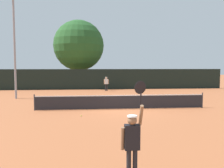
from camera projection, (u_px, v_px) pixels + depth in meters
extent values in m
plane|color=#9E5633|center=(121.00, 109.00, 16.26)|extent=(120.00, 120.00, 0.00)
cube|color=#232328|center=(121.00, 102.00, 16.23)|extent=(11.56, 0.03, 0.91)
cube|color=white|center=(121.00, 95.00, 16.19)|extent=(11.56, 0.04, 0.06)
cylinder|color=#333338|center=(34.00, 102.00, 15.70)|extent=(0.08, 0.08, 1.07)
cylinder|color=#333338|center=(202.00, 100.00, 16.75)|extent=(0.08, 0.08, 1.07)
cube|color=black|center=(107.00, 79.00, 30.08)|extent=(30.05, 0.12, 2.54)
cube|color=black|center=(132.00, 137.00, 5.94)|extent=(0.38, 0.22, 0.63)
sphere|color=#8C6647|center=(132.00, 120.00, 5.91)|extent=(0.24, 0.24, 0.24)
cylinder|color=white|center=(132.00, 116.00, 5.90)|extent=(0.25, 0.25, 0.04)
cylinder|color=black|center=(129.00, 166.00, 5.99)|extent=(0.12, 0.12, 0.85)
cylinder|color=black|center=(135.00, 166.00, 6.01)|extent=(0.12, 0.12, 0.85)
cylinder|color=#8C6647|center=(123.00, 139.00, 5.92)|extent=(0.09, 0.18, 0.60)
cylinder|color=#8C6647|center=(141.00, 115.00, 6.01)|extent=(0.09, 0.33, 0.57)
cylinder|color=black|center=(141.00, 99.00, 6.04)|extent=(0.04, 0.11, 0.28)
ellipsoid|color=black|center=(140.00, 88.00, 6.08)|extent=(0.30, 0.13, 0.36)
cube|color=white|center=(106.00, 81.00, 27.95)|extent=(0.38, 0.22, 0.60)
sphere|color=tan|center=(106.00, 78.00, 27.92)|extent=(0.23, 0.23, 0.23)
cylinder|color=white|center=(106.00, 77.00, 27.91)|extent=(0.24, 0.24, 0.04)
cylinder|color=black|center=(106.00, 87.00, 28.00)|extent=(0.12, 0.12, 0.81)
cylinder|color=black|center=(107.00, 87.00, 28.01)|extent=(0.12, 0.12, 0.81)
cylinder|color=tan|center=(104.00, 82.00, 27.93)|extent=(0.09, 0.17, 0.57)
cylinder|color=tan|center=(108.00, 82.00, 27.97)|extent=(0.09, 0.16, 0.57)
sphere|color=#CCE033|center=(81.00, 116.00, 13.88)|extent=(0.07, 0.07, 0.07)
cylinder|color=gray|center=(15.00, 49.00, 21.12)|extent=(0.18, 0.18, 8.94)
cylinder|color=brown|center=(79.00, 76.00, 33.27)|extent=(0.56, 0.56, 3.16)
sphere|color=#235123|center=(79.00, 45.00, 32.95)|extent=(6.97, 6.97, 6.97)
cube|color=red|center=(52.00, 82.00, 35.70)|extent=(2.35, 4.38, 0.90)
cube|color=#2D333D|center=(51.00, 77.00, 35.34)|extent=(1.93, 2.37, 0.64)
cylinder|color=black|center=(48.00, 83.00, 37.03)|extent=(0.22, 0.60, 0.60)
cylinder|color=black|center=(59.00, 83.00, 37.19)|extent=(0.22, 0.60, 0.60)
cylinder|color=black|center=(44.00, 84.00, 34.25)|extent=(0.22, 0.60, 0.60)
cylinder|color=black|center=(56.00, 84.00, 34.41)|extent=(0.22, 0.60, 0.60)
cube|color=navy|center=(144.00, 80.00, 39.30)|extent=(2.30, 4.36, 0.90)
cube|color=#2D333D|center=(145.00, 76.00, 38.94)|extent=(1.90, 2.35, 0.64)
cylinder|color=black|center=(138.00, 81.00, 40.63)|extent=(0.22, 0.60, 0.60)
cylinder|color=black|center=(147.00, 81.00, 40.79)|extent=(0.22, 0.60, 0.60)
cylinder|color=black|center=(141.00, 83.00, 37.85)|extent=(0.22, 0.60, 0.60)
cylinder|color=black|center=(152.00, 82.00, 38.01)|extent=(0.22, 0.60, 0.60)
cube|color=navy|center=(164.00, 81.00, 37.61)|extent=(2.07, 4.27, 0.90)
cube|color=#2D333D|center=(164.00, 76.00, 37.25)|extent=(1.79, 2.27, 0.64)
cylinder|color=black|center=(156.00, 82.00, 38.94)|extent=(0.22, 0.60, 0.60)
cylinder|color=black|center=(166.00, 82.00, 39.10)|extent=(0.22, 0.60, 0.60)
cylinder|color=black|center=(161.00, 83.00, 36.16)|extent=(0.22, 0.60, 0.60)
cylinder|color=black|center=(172.00, 83.00, 36.32)|extent=(0.22, 0.60, 0.60)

